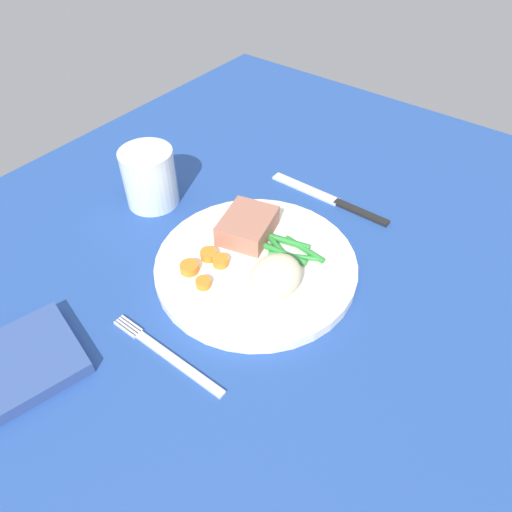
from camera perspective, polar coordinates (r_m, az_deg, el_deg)
dining_table at (r=62.78cm, az=-3.13°, el=-3.25°), size 120.00×90.00×2.00cm
dinner_plate at (r=62.35cm, az=0.00°, el=-1.18°), size 26.72×26.72×1.60cm
meat_portion at (r=64.72cm, az=-1.03°, el=3.69°), size 9.32×8.25×3.01cm
mashed_potatoes at (r=56.85cm, az=2.39°, el=-2.52°), size 7.25×5.91×4.52cm
carrot_slices at (r=60.86cm, az=-6.31°, el=-1.14°), size 6.36×5.30×1.14cm
green_beans at (r=63.12cm, az=3.93°, el=0.94°), size 4.79×10.24×0.89cm
fork at (r=55.19cm, az=-10.70°, el=-11.75°), size 1.44×16.60×0.40cm
knife at (r=74.89cm, az=9.12°, el=6.76°), size 1.70×20.50×0.64cm
water_glass at (r=73.46cm, az=-12.71°, el=8.87°), size 7.95×7.95×8.96cm
napkin at (r=58.98cm, az=-26.76°, el=-11.59°), size 14.82×13.84×1.63cm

